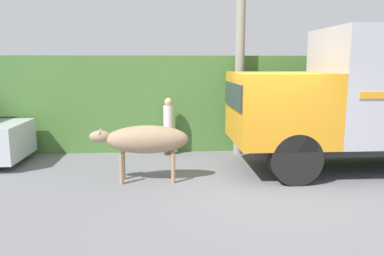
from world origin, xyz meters
The scene contains 6 objects.
ground_plane centered at (0.00, 0.00, 0.00)m, with size 60.00×60.00×0.00m, color slate.
hillside_embankment centered at (0.00, 6.03, 1.39)m, with size 32.00×5.30×2.79m.
building_backdrop centered at (-4.61, 4.74, 1.39)m, with size 4.58×2.70×2.75m.
brown_cow centered at (-2.53, 0.64, 0.93)m, with size 2.13×0.62×1.25m.
pedestrian_on_hill centered at (-2.00, 3.05, 0.91)m, with size 0.38×0.38×1.62m.
utility_pole centered at (0.00, 3.09, 3.10)m, with size 0.90×0.26×6.01m.
Camera 1 is at (-2.07, -7.37, 2.58)m, focal length 35.00 mm.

